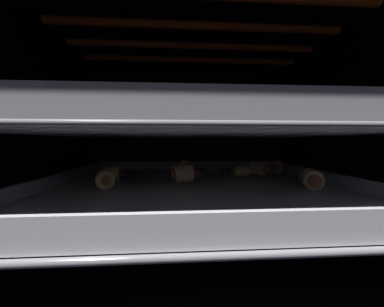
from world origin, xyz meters
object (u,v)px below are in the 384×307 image
Objects in this scene: pig_in_blanket_upper_8 at (114,119)px; heating_element at (196,36)px; pig_in_blanket_lower_5 at (277,167)px; pig_in_blanket_upper_3 at (357,107)px; pig_in_blanket_lower_6 at (183,174)px; pig_in_blanket_upper_6 at (182,125)px; pig_in_blanket_upper_5 at (335,112)px; baking_tray_lower at (196,185)px; pig_in_blanket_lower_3 at (111,174)px; oven_rack_upper at (196,134)px; pig_in_blanket_upper_2 at (266,120)px; pig_in_blanket_lower_2 at (184,166)px; oven_rack_lower at (196,191)px; pig_in_blanket_upper_4 at (217,124)px; pig_in_blanket_upper_9 at (283,123)px; pig_in_blanket_upper_0 at (189,115)px; pig_in_blanket_lower_7 at (258,168)px; pig_in_blanket_lower_8 at (213,167)px; pig_in_blanket_lower_4 at (240,171)px; baking_tray_upper at (196,129)px; pig_in_blanket_lower_0 at (105,179)px; pig_in_blanket_upper_7 at (271,112)px.

heating_element is at bearing -8.77° from pig_in_blanket_upper_8.
pig_in_blanket_lower_5 is 29.61cm from pig_in_blanket_upper_3.
pig_in_blanket_upper_6 is (0.25, 14.07, 9.93)cm from pig_in_blanket_lower_6.
baking_tray_lower is at bearing 153.64° from pig_in_blanket_upper_5.
pig_in_blanket_lower_3 is 39.40cm from pig_in_blanket_upper_3.
pig_in_blanket_upper_5 is at bearing -26.36° from oven_rack_upper.
baking_tray_lower is at bearing 175.82° from pig_in_blanket_upper_2.
oven_rack_upper is at bearing -83.17° from pig_in_blanket_lower_2.
oven_rack_upper is (1.76, -14.69, 7.43)cm from pig_in_blanket_lower_2.
pig_in_blanket_upper_4 reaches higher than oven_rack_lower.
pig_in_blanket_lower_3 is at bearing -143.79° from pig_in_blanket_upper_6.
pig_in_blanket_lower_3 is (-16.27, 3.57, 2.75)cm from oven_rack_lower.
oven_rack_lower is at bearing -157.68° from pig_in_blanket_upper_9.
oven_rack_lower is 11.00× the size of pig_in_blanket_upper_3.
pig_in_blanket_upper_4 is at bearing 64.82° from pig_in_blanket_upper_0.
pig_in_blanket_lower_6 is 15.64cm from pig_in_blanket_upper_4.
pig_in_blanket_upper_3 is at bearing -99.33° from pig_in_blanket_upper_9.
pig_in_blanket_upper_8 is at bearing -168.64° from pig_in_blanket_lower_7.
heating_element reaches higher than pig_in_blanket_lower_7.
pig_in_blanket_upper_9 is (15.36, -3.93, 10.44)cm from pig_in_blanket_lower_8.
pig_in_blanket_lower_4 is 0.09× the size of oven_rack_upper.
pig_in_blanket_lower_7 is 32.52cm from pig_in_blanket_upper_8.
pig_in_blanket_upper_8 reaches higher than pig_in_blanket_upper_0.
heating_element is at bearing -81.20° from pig_in_blanket_upper_6.
oven_rack_lower is 1.07cm from baking_tray_lower.
pig_in_blanket_upper_2 is at bearing -47.27° from pig_in_blanket_lower_2.
pig_in_blanket_upper_4 is (5.49, 9.04, 1.67)cm from baking_tray_upper.
pig_in_blanket_lower_5 is at bearing -5.32° from pig_in_blanket_upper_6.
pig_in_blanket_lower_7 is (15.06, 8.42, 3.02)cm from oven_rack_lower.
pig_in_blanket_lower_7 is (30.34, 11.22, 0.12)cm from pig_in_blanket_lower_0.
pig_in_blanket_lower_0 is at bearing 167.04° from pig_in_blanket_upper_0.
pig_in_blanket_lower_6 is 17.22cm from pig_in_blanket_upper_6.
pig_in_blanket_lower_5 is (36.25, 14.56, -0.04)cm from pig_in_blanket_lower_0.
pig_in_blanket_lower_8 is at bearing -11.99° from pig_in_blanket_upper_6.
pig_in_blanket_lower_3 is 0.83× the size of pig_in_blanket_upper_4.
baking_tray_upper is at bearing -148.24° from pig_in_blanket_lower_4.
heating_element is at bearing -150.73° from pig_in_blanket_lower_5.
pig_in_blanket_upper_7 is (-9.40, -0.38, -0.09)cm from pig_in_blanket_upper_5.
pig_in_blanket_lower_0 is 0.97× the size of pig_in_blanket_upper_7.
pig_in_blanket_upper_8 is at bearing 171.23° from baking_tray_upper.
pig_in_blanket_upper_2 is at bearing -4.18° from baking_tray_lower.
pig_in_blanket_upper_4 is (-15.47, -2.71, 10.12)cm from pig_in_blanket_lower_5.
pig_in_blanket_upper_7 is at bearing -121.14° from pig_in_blanket_upper_9.
pig_in_blanket_lower_7 is (4.87, 2.12, 0.37)cm from pig_in_blanket_lower_4.
oven_rack_lower is 1.13× the size of baking_tray_lower.
pig_in_blanket_lower_8 is at bearing 95.88° from pig_in_blanket_upper_4.
pig_in_blanket_upper_6 is (-17.21, 5.48, 10.01)cm from pig_in_blanket_lower_7.
pig_in_blanket_lower_0 and pig_in_blanket_lower_2 have the same top height.
pig_in_blanket_lower_3 is at bearing -174.10° from pig_in_blanket_lower_4.
pig_in_blanket_lower_0 is 27.05cm from pig_in_blanket_lower_4.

